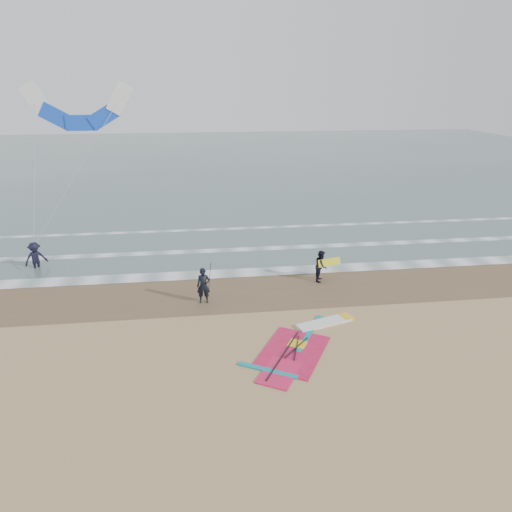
{
  "coord_description": "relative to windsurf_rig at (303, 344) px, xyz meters",
  "views": [
    {
      "loc": [
        -2.56,
        -15.01,
        9.8
      ],
      "look_at": [
        -0.02,
        5.0,
        2.2
      ],
      "focal_mm": 32.0,
      "sensor_mm": 36.0,
      "label": 1
    }
  ],
  "objects": [
    {
      "name": "wet_sand_band",
      "position": [
        -1.32,
        5.46,
        -0.03
      ],
      "size": [
        120.0,
        5.0,
        0.01
      ],
      "primitive_type": "cube",
      "color": "brown",
      "rests_on": "ground"
    },
    {
      "name": "windsurf_rig",
      "position": [
        0.0,
        0.0,
        0.0
      ],
      "size": [
        5.46,
        5.17,
        0.13
      ],
      "color": "white",
      "rests_on": "ground"
    },
    {
      "name": "carried_kiteboard",
      "position": [
        2.75,
        6.06,
        1.03
      ],
      "size": [
        1.3,
        0.51,
        0.39
      ],
      "color": "yellow",
      "rests_on": "ground"
    },
    {
      "name": "person_walking",
      "position": [
        2.35,
        6.16,
        0.8
      ],
      "size": [
        0.89,
        0.99,
        1.68
      ],
      "primitive_type": "imported",
      "rotation": [
        0.0,
        0.0,
        1.19
      ],
      "color": "black",
      "rests_on": "ground"
    },
    {
      "name": "person_standing",
      "position": [
        -3.87,
        4.28,
        0.84
      ],
      "size": [
        0.67,
        0.46,
        1.75
      ],
      "primitive_type": "imported",
      "rotation": [
        0.0,
        0.0,
        -0.06
      ],
      "color": "black",
      "rests_on": "ground"
    },
    {
      "name": "held_pole",
      "position": [
        -3.57,
        4.28,
        1.25
      ],
      "size": [
        0.17,
        0.86,
        1.82
      ],
      "color": "black",
      "rests_on": "ground"
    },
    {
      "name": "foam_waterline",
      "position": [
        -1.32,
        9.9,
        -0.01
      ],
      "size": [
        120.0,
        9.15,
        0.02
      ],
      "color": "white",
      "rests_on": "ground"
    },
    {
      "name": "ground",
      "position": [
        -1.32,
        -0.54,
        -0.04
      ],
      "size": [
        120.0,
        120.0,
        0.0
      ],
      "primitive_type": "plane",
      "color": "tan",
      "rests_on": "ground"
    },
    {
      "name": "sea_water",
      "position": [
        -1.32,
        47.46,
        -0.02
      ],
      "size": [
        120.0,
        80.0,
        0.02
      ],
      "primitive_type": "cube",
      "color": "#47605E",
      "rests_on": "ground"
    },
    {
      "name": "surf_kite",
      "position": [
        -10.27,
        11.98,
        8.38
      ],
      "size": [
        6.06,
        2.24,
        8.73
      ],
      "color": "white",
      "rests_on": "ground"
    },
    {
      "name": "person_wading",
      "position": [
        -13.2,
        9.85,
        0.92
      ],
      "size": [
        1.41,
        1.28,
        1.9
      ],
      "primitive_type": "imported",
      "rotation": [
        0.0,
        0.0,
        0.6
      ],
      "color": "black",
      "rests_on": "ground"
    }
  ]
}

